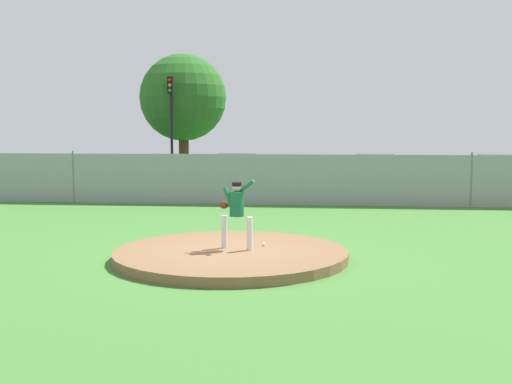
{
  "coord_description": "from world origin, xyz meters",
  "views": [
    {
      "loc": [
        1.87,
        -13.65,
        2.92
      ],
      "look_at": [
        0.3,
        2.76,
        1.23
      ],
      "focal_mm": 44.16,
      "sensor_mm": 36.0,
      "label": 1
    }
  ],
  "objects_px": {
    "parked_car_charcoal": "(376,175)",
    "parked_car_red": "(235,174)",
    "pitcher_youth": "(236,208)",
    "baseball": "(264,244)",
    "parked_car_silver": "(93,174)",
    "parked_car_teal": "(502,176)",
    "parked_car_navy": "(159,174)",
    "traffic_cone_orange": "(206,184)",
    "traffic_light_near": "(171,112)"
  },
  "relations": [
    {
      "from": "baseball",
      "to": "parked_car_red",
      "type": "height_order",
      "value": "parked_car_red"
    },
    {
      "from": "parked_car_teal",
      "to": "parked_car_navy",
      "type": "height_order",
      "value": "parked_car_teal"
    },
    {
      "from": "parked_car_red",
      "to": "baseball",
      "type": "bearing_deg",
      "value": -80.06
    },
    {
      "from": "pitcher_youth",
      "to": "parked_car_charcoal",
      "type": "bearing_deg",
      "value": 73.01
    },
    {
      "from": "baseball",
      "to": "parked_car_navy",
      "type": "distance_m",
      "value": 15.07
    },
    {
      "from": "traffic_cone_orange",
      "to": "traffic_light_near",
      "type": "xyz_separation_m",
      "value": [
        -2.41,
        3.3,
        3.49
      ]
    },
    {
      "from": "parked_car_red",
      "to": "traffic_light_near",
      "type": "xyz_separation_m",
      "value": [
        -3.99,
        4.6,
        2.93
      ]
    },
    {
      "from": "parked_car_teal",
      "to": "parked_car_navy",
      "type": "distance_m",
      "value": 15.19
    },
    {
      "from": "baseball",
      "to": "traffic_light_near",
      "type": "relative_size",
      "value": 0.01
    },
    {
      "from": "parked_car_navy",
      "to": "pitcher_youth",
      "type": "bearing_deg",
      "value": -69.41
    },
    {
      "from": "parked_car_teal",
      "to": "parked_car_red",
      "type": "bearing_deg",
      "value": -179.23
    },
    {
      "from": "parked_car_charcoal",
      "to": "traffic_light_near",
      "type": "distance_m",
      "value": 11.55
    },
    {
      "from": "parked_car_teal",
      "to": "parked_car_charcoal",
      "type": "distance_m",
      "value": 5.43
    },
    {
      "from": "parked_car_navy",
      "to": "baseball",
      "type": "bearing_deg",
      "value": -66.79
    },
    {
      "from": "pitcher_youth",
      "to": "parked_car_charcoal",
      "type": "distance_m",
      "value": 15.07
    },
    {
      "from": "pitcher_youth",
      "to": "parked_car_navy",
      "type": "relative_size",
      "value": 0.33
    },
    {
      "from": "parked_car_navy",
      "to": "parked_car_charcoal",
      "type": "relative_size",
      "value": 1.08
    },
    {
      "from": "baseball",
      "to": "traffic_cone_orange",
      "type": "xyz_separation_m",
      "value": [
        -4.01,
        15.15,
        0.01
      ]
    },
    {
      "from": "baseball",
      "to": "traffic_cone_orange",
      "type": "distance_m",
      "value": 15.67
    },
    {
      "from": "parked_car_navy",
      "to": "traffic_cone_orange",
      "type": "distance_m",
      "value": 2.39
    },
    {
      "from": "parked_car_navy",
      "to": "parked_car_red",
      "type": "bearing_deg",
      "value": 0.08
    },
    {
      "from": "traffic_light_near",
      "to": "pitcher_youth",
      "type": "bearing_deg",
      "value": -72.81
    },
    {
      "from": "parked_car_charcoal",
      "to": "parked_car_silver",
      "type": "relative_size",
      "value": 1.01
    },
    {
      "from": "traffic_light_near",
      "to": "baseball",
      "type": "bearing_deg",
      "value": -70.82
    },
    {
      "from": "traffic_light_near",
      "to": "parked_car_silver",
      "type": "bearing_deg",
      "value": -121.83
    },
    {
      "from": "baseball",
      "to": "parked_car_teal",
      "type": "distance_m",
      "value": 16.79
    },
    {
      "from": "traffic_cone_orange",
      "to": "pitcher_youth",
      "type": "bearing_deg",
      "value": -77.57
    },
    {
      "from": "parked_car_teal",
      "to": "parked_car_silver",
      "type": "xyz_separation_m",
      "value": [
        -18.38,
        0.08,
        -0.05
      ]
    },
    {
      "from": "pitcher_youth",
      "to": "parked_car_charcoal",
      "type": "relative_size",
      "value": 0.36
    },
    {
      "from": "parked_car_red",
      "to": "parked_car_silver",
      "type": "xyz_separation_m",
      "value": [
        -6.7,
        0.24,
        -0.05
      ]
    },
    {
      "from": "parked_car_teal",
      "to": "traffic_light_near",
      "type": "xyz_separation_m",
      "value": [
        -15.67,
        4.44,
        2.93
      ]
    },
    {
      "from": "traffic_cone_orange",
      "to": "traffic_light_near",
      "type": "height_order",
      "value": "traffic_light_near"
    },
    {
      "from": "parked_car_charcoal",
      "to": "parked_car_red",
      "type": "bearing_deg",
      "value": -178.76
    },
    {
      "from": "pitcher_youth",
      "to": "baseball",
      "type": "height_order",
      "value": "pitcher_youth"
    },
    {
      "from": "traffic_light_near",
      "to": "traffic_cone_orange",
      "type": "bearing_deg",
      "value": -53.86
    },
    {
      "from": "baseball",
      "to": "parked_car_silver",
      "type": "relative_size",
      "value": 0.02
    },
    {
      "from": "pitcher_youth",
      "to": "traffic_light_near",
      "type": "xyz_separation_m",
      "value": [
        -5.84,
        18.87,
        2.61
      ]
    },
    {
      "from": "parked_car_teal",
      "to": "parked_car_charcoal",
      "type": "xyz_separation_m",
      "value": [
        -5.43,
        -0.02,
        -0.01
      ]
    },
    {
      "from": "parked_car_red",
      "to": "traffic_cone_orange",
      "type": "relative_size",
      "value": 8.44
    },
    {
      "from": "parked_car_teal",
      "to": "traffic_cone_orange",
      "type": "xyz_separation_m",
      "value": [
        -13.26,
        1.15,
        -0.56
      ]
    },
    {
      "from": "baseball",
      "to": "traffic_cone_orange",
      "type": "relative_size",
      "value": 0.13
    },
    {
      "from": "baseball",
      "to": "parked_car_silver",
      "type": "height_order",
      "value": "parked_car_silver"
    },
    {
      "from": "parked_car_charcoal",
      "to": "pitcher_youth",
      "type": "bearing_deg",
      "value": -106.99
    },
    {
      "from": "baseball",
      "to": "parked_car_teal",
      "type": "xyz_separation_m",
      "value": [
        9.26,
        14.0,
        0.56
      ]
    },
    {
      "from": "parked_car_navy",
      "to": "parked_car_red",
      "type": "height_order",
      "value": "parked_car_red"
    },
    {
      "from": "parked_car_charcoal",
      "to": "traffic_cone_orange",
      "type": "height_order",
      "value": "parked_car_charcoal"
    },
    {
      "from": "baseball",
      "to": "parked_car_charcoal",
      "type": "distance_m",
      "value": 14.5
    },
    {
      "from": "parked_car_silver",
      "to": "traffic_light_near",
      "type": "xyz_separation_m",
      "value": [
        2.71,
        4.36,
        2.98
      ]
    },
    {
      "from": "parked_car_navy",
      "to": "traffic_cone_orange",
      "type": "relative_size",
      "value": 8.62
    },
    {
      "from": "pitcher_youth",
      "to": "traffic_cone_orange",
      "type": "relative_size",
      "value": 2.87
    }
  ]
}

